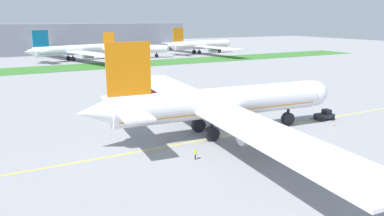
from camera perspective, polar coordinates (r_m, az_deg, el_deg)
name	(u,v)px	position (r m, az deg, el deg)	size (l,w,h in m)	color
ground_plane	(227,134)	(69.32, 5.38, -4.06)	(600.00, 600.00, 0.00)	gray
apron_taxi_line	(229,136)	(68.63, 5.79, -4.25)	(280.00, 0.36, 0.01)	yellow
grass_median_strip	(87,67)	(172.66, -15.91, 6.15)	(320.00, 24.00, 0.10)	#38722D
airliner_foreground	(218,103)	(67.57, 3.99, 0.71)	(49.88, 78.60, 17.44)	white
pushback_tug	(325,115)	(83.44, 19.79, -1.04)	(5.75, 2.84, 2.23)	#26262B
ground_crew_wingwalker_port	(195,153)	(56.71, 0.52, -6.95)	(0.32, 0.61, 1.75)	black
traffic_cone_near_nose	(334,124)	(79.60, 21.13, -2.39)	(0.36, 0.36, 0.58)	#F2590C
service_truck_baggage_loader	(151,89)	(106.30, -6.41, 2.97)	(5.64, 3.45, 2.65)	#B21E19
parked_airliner_far_centre	(75,50)	(199.48, -17.66, 8.51)	(49.60, 80.63, 15.69)	white
parked_airliner_far_right	(133,49)	(205.73, -9.06, 8.93)	(37.99, 60.51, 13.87)	white
parked_airliner_far_outer	(200,45)	(227.21, 1.20, 9.70)	(47.63, 75.87, 15.85)	white
terminal_building	(95,38)	(248.75, -14.68, 10.44)	(115.47, 20.00, 18.00)	gray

